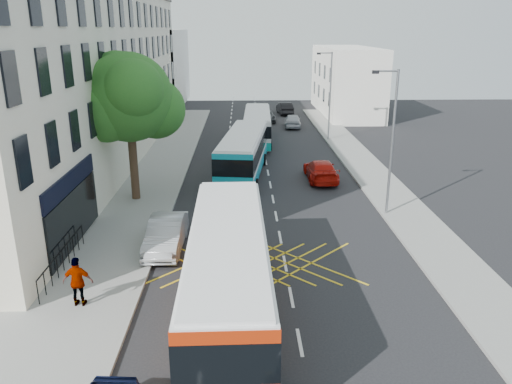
{
  "coord_description": "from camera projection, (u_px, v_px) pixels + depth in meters",
  "views": [
    {
      "loc": [
        -1.9,
        -14.47,
        10.18
      ],
      "look_at": [
        -1.21,
        9.76,
        2.2
      ],
      "focal_mm": 35.0,
      "sensor_mm": 36.0,
      "label": 1
    }
  ],
  "objects": [
    {
      "name": "ground",
      "position": [
        300.0,
        342.0,
        16.97
      ],
      "size": [
        120.0,
        120.0,
        0.0
      ],
      "primitive_type": "plane",
      "color": "black",
      "rests_on": "ground"
    },
    {
      "name": "distant_car_grey",
      "position": [
        265.0,
        116.0,
        56.96
      ],
      "size": [
        2.45,
        4.84,
        1.31
      ],
      "primitive_type": "imported",
      "rotation": [
        0.0,
        0.0,
        0.06
      ],
      "color": "#42454A",
      "rests_on": "ground"
    },
    {
      "name": "terrace_far",
      "position": [
        152.0,
        69.0,
        67.25
      ],
      "size": [
        8.0,
        20.0,
        10.0
      ],
      "primitive_type": "cube",
      "color": "silver",
      "rests_on": "ground"
    },
    {
      "name": "bus_mid",
      "position": [
        243.0,
        154.0,
        35.67
      ],
      "size": [
        3.9,
        11.26,
        3.1
      ],
      "rotation": [
        0.0,
        0.0,
        -0.12
      ],
      "color": "silver",
      "rests_on": "ground"
    },
    {
      "name": "bus_near",
      "position": [
        228.0,
        271.0,
        18.15
      ],
      "size": [
        3.13,
        12.0,
        3.36
      ],
      "rotation": [
        0.0,
        0.0,
        0.01
      ],
      "color": "silver",
      "rests_on": "ground"
    },
    {
      "name": "bus_far",
      "position": [
        257.0,
        126.0,
        46.38
      ],
      "size": [
        2.85,
        10.4,
        2.9
      ],
      "rotation": [
        0.0,
        0.0,
        -0.04
      ],
      "color": "silver",
      "rests_on": "ground"
    },
    {
      "name": "pedestrian_far",
      "position": [
        78.0,
        282.0,
        18.69
      ],
      "size": [
        1.18,
        0.54,
        1.97
      ],
      "primitive_type": "imported",
      "rotation": [
        0.0,
        0.0,
        3.09
      ],
      "color": "gray",
      "rests_on": "pavement_left"
    },
    {
      "name": "terrace_main",
      "position": [
        82.0,
        76.0,
        37.74
      ],
      "size": [
        8.3,
        45.0,
        13.5
      ],
      "color": "beige",
      "rests_on": "ground"
    },
    {
      "name": "red_hatchback",
      "position": [
        321.0,
        170.0,
        34.93
      ],
      "size": [
        2.04,
        4.93,
        1.43
      ],
      "primitive_type": "imported",
      "rotation": [
        0.0,
        0.0,
        3.15
      ],
      "color": "#B21007",
      "rests_on": "ground"
    },
    {
      "name": "pavement_right",
      "position": [
        392.0,
        197.0,
        31.4
      ],
      "size": [
        3.0,
        70.0,
        0.15
      ],
      "primitive_type": "cube",
      "color": "gray",
      "rests_on": "ground"
    },
    {
      "name": "lamp_near",
      "position": [
        391.0,
        136.0,
        27.09
      ],
      "size": [
        1.45,
        0.15,
        8.0
      ],
      "color": "slate",
      "rests_on": "pavement_right"
    },
    {
      "name": "distant_car_silver",
      "position": [
        293.0,
        121.0,
        53.62
      ],
      "size": [
        2.04,
        4.38,
        1.45
      ],
      "primitive_type": "imported",
      "rotation": [
        0.0,
        0.0,
        3.06
      ],
      "color": "#B0B2B9",
      "rests_on": "ground"
    },
    {
      "name": "building_right",
      "position": [
        346.0,
        81.0,
        61.6
      ],
      "size": [
        6.0,
        18.0,
        8.0
      ],
      "primitive_type": "cube",
      "color": "silver",
      "rests_on": "ground"
    },
    {
      "name": "railings",
      "position": [
        63.0,
        258.0,
        21.52
      ],
      "size": [
        0.08,
        5.6,
        1.14
      ],
      "primitive_type": null,
      "color": "black",
      "rests_on": "pavement_left"
    },
    {
      "name": "street_tree",
      "position": [
        128.0,
        98.0,
        28.99
      ],
      "size": [
        6.3,
        5.7,
        8.8
      ],
      "color": "#382619",
      "rests_on": "pavement_left"
    },
    {
      "name": "pavement_left",
      "position": [
        137.0,
        199.0,
        30.96
      ],
      "size": [
        5.0,
        70.0,
        0.15
      ],
      "primitive_type": "cube",
      "color": "gray",
      "rests_on": "ground"
    },
    {
      "name": "lamp_far",
      "position": [
        329.0,
        91.0,
        46.08
      ],
      "size": [
        1.45,
        0.15,
        8.0
      ],
      "color": "slate",
      "rests_on": "pavement_right"
    },
    {
      "name": "parked_car_silver",
      "position": [
        166.0,
        234.0,
        23.95
      ],
      "size": [
        1.7,
        4.67,
        1.53
      ],
      "primitive_type": "imported",
      "rotation": [
        0.0,
        0.0,
        -0.02
      ],
      "color": "#AAADB2",
      "rests_on": "ground"
    },
    {
      "name": "distant_car_dark",
      "position": [
        285.0,
        108.0,
        61.9
      ],
      "size": [
        1.95,
        4.54,
        1.45
      ],
      "primitive_type": "imported",
      "rotation": [
        0.0,
        0.0,
        3.24
      ],
      "color": "black",
      "rests_on": "ground"
    }
  ]
}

